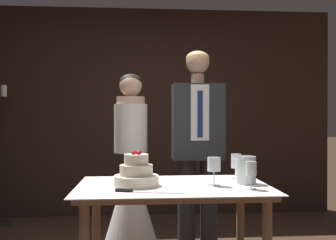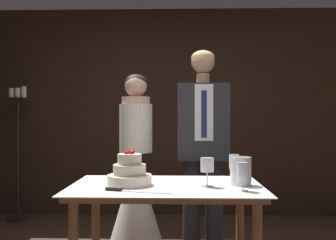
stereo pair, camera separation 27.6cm
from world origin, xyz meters
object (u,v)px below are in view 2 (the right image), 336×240
at_px(cake_table, 166,202).
at_px(wine_glass_near, 234,163).
at_px(tiered_cake, 130,173).
at_px(wine_glass_middle, 243,171).
at_px(groom, 203,143).
at_px(hurricane_candle, 241,172).
at_px(bride, 136,192).
at_px(candle_stand, 18,153).
at_px(cake_knife, 125,190).
at_px(wine_glass_far, 207,166).

height_order(cake_table, wine_glass_near, wine_glass_near).
bearing_deg(tiered_cake, wine_glass_middle, -13.30).
bearing_deg(wine_glass_near, tiered_cake, -162.95).
xyz_separation_m(cake_table, groom, (0.29, 0.84, 0.32)).
relative_size(wine_glass_near, groom, 0.10).
distance_m(wine_glass_middle, hurricane_candle, 0.19).
relative_size(tiered_cake, bride, 0.18).
distance_m(wine_glass_middle, bride, 1.29).
bearing_deg(hurricane_candle, bride, 132.36).
relative_size(bride, groom, 0.89).
bearing_deg(tiered_cake, groom, 58.88).
bearing_deg(cake_table, wine_glass_middle, -21.11).
xyz_separation_m(hurricane_candle, candle_stand, (-2.29, 2.01, -0.08)).
relative_size(cake_knife, bride, 0.25).
distance_m(wine_glass_middle, wine_glass_far, 0.24).
relative_size(wine_glass_far, groom, 0.10).
bearing_deg(wine_glass_near, groom, 104.71).
distance_m(cake_table, cake_knife, 0.33).
bearing_deg(wine_glass_far, cake_knife, -159.90).
bearing_deg(wine_glass_near, candle_stand, 141.17).
height_order(cake_table, wine_glass_middle, wine_glass_middle).
distance_m(cake_knife, wine_glass_far, 0.52).
xyz_separation_m(cake_knife, wine_glass_near, (0.68, 0.41, 0.11)).
relative_size(cake_table, groom, 0.67).
bearing_deg(candle_stand, cake_knife, -54.61).
height_order(cake_table, tiered_cake, tiered_cake).
distance_m(cake_knife, wine_glass_near, 0.80).
xyz_separation_m(tiered_cake, groom, (0.51, 0.85, 0.13)).
bearing_deg(bride, wine_glass_middle, -54.11).
bearing_deg(bride, cake_table, -71.22).
relative_size(tiered_cake, groom, 0.16).
bearing_deg(hurricane_candle, candle_stand, 138.65).
bearing_deg(cake_table, groom, 71.21).
bearing_deg(cake_knife, bride, 106.26).
bearing_deg(hurricane_candle, cake_knife, -161.75).
height_order(wine_glass_near, bride, bride).
bearing_deg(wine_glass_far, hurricane_candle, 13.97).
bearing_deg(tiered_cake, bride, 93.80).
relative_size(tiered_cake, wine_glass_middle, 1.69).
bearing_deg(candle_stand, wine_glass_near, -38.83).
distance_m(wine_glass_far, candle_stand, 2.93).
bearing_deg(wine_glass_near, bride, 139.00).
relative_size(hurricane_candle, bride, 0.11).
relative_size(cake_table, bride, 0.75).
bearing_deg(tiered_cake, cake_table, 3.21).
bearing_deg(cake_knife, wine_glass_near, 44.27).
height_order(cake_knife, candle_stand, candle_stand).
distance_m(wine_glass_far, bride, 1.08).
distance_m(cake_table, wine_glass_far, 0.34).
bearing_deg(cake_table, hurricane_candle, 1.68).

